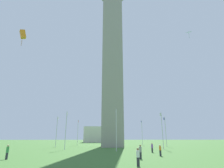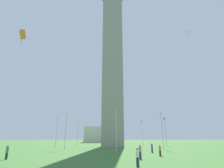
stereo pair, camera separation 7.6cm
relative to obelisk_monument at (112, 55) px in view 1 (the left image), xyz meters
The scene contains 18 objects.
ground_plane 27.64m from the obelisk_monument, ahead, with size 260.00×260.00×0.00m, color #3D6B2D.
obelisk_monument is the anchor object (origin of this frame).
flagpole_n 27.77m from the obelisk_monument, ahead, with size 1.12×0.14×8.27m.
flagpole_ne 27.76m from the obelisk_monument, 44.85° to the left, with size 1.12×0.14×8.27m.
flagpole_e 27.74m from the obelisk_monument, 89.78° to the left, with size 1.12×0.14×8.27m.
flagpole_se 27.72m from the obelisk_monument, 134.85° to the left, with size 1.12×0.14×8.27m.
flagpole_s 27.71m from the obelisk_monument, behind, with size 1.12×0.14×8.27m.
flagpole_sw 27.72m from the obelisk_monument, 134.85° to the right, with size 1.12×0.14×8.27m.
flagpole_w 27.74m from the obelisk_monument, 89.78° to the right, with size 1.12×0.14×8.27m.
flagpole_nw 27.76m from the obelisk_monument, 44.85° to the right, with size 1.12×0.14×8.27m.
person_purple_shirt 33.21m from the obelisk_monument, 161.48° to the right, with size 0.32×0.32×1.66m.
person_orange_shirt 37.14m from the obelisk_monument, 167.16° to the right, with size 0.32×0.32×1.61m.
person_green_shirt 41.51m from the obelisk_monument, 152.32° to the left, with size 0.32×0.32×1.75m.
person_gray_shirt 39.04m from the obelisk_monument, behind, with size 0.32×0.32×1.73m.
person_white_shirt 43.65m from the obelisk_monument, behind, with size 0.32×0.32×1.68m.
kite_orange_box 35.75m from the obelisk_monument, 156.12° to the left, with size 0.95×1.05×2.30m.
kite_green_diamond 22.84m from the obelisk_monument, 116.29° to the right, with size 1.78×1.81×2.20m.
distant_building 54.44m from the obelisk_monument, ahead, with size 18.39×14.05×7.66m.
Camera 1 is at (-53.44, 3.00, 2.72)m, focal length 29.71 mm.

